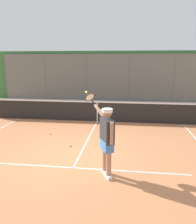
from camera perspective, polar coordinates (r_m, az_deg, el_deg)
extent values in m
plane|color=#C67A4C|center=(7.06, -4.72, -11.01)|extent=(60.00, 60.00, 0.00)
cube|color=white|center=(6.38, -6.22, -13.75)|extent=(6.19, 0.05, 0.01)
cube|color=white|center=(8.58, -2.37, -6.54)|extent=(0.05, 4.88, 0.01)
cylinder|color=slate|center=(15.85, 18.61, 7.82)|extent=(0.07, 0.07, 3.29)
cylinder|color=slate|center=(15.57, 7.81, 8.29)|extent=(0.07, 0.07, 3.29)
cylinder|color=slate|center=(15.83, -3.01, 8.46)|extent=(0.07, 0.07, 3.29)
cylinder|color=slate|center=(16.62, -13.15, 8.36)|extent=(0.07, 0.07, 3.29)
cylinder|color=slate|center=(17.86, -22.11, 8.05)|extent=(0.07, 0.07, 3.29)
cylinder|color=slate|center=(15.59, 2.41, 14.29)|extent=(14.71, 0.05, 0.05)
cube|color=slate|center=(15.63, 2.36, 8.41)|extent=(14.71, 0.02, 3.29)
cube|color=#387A3D|center=(16.27, 2.57, 8.93)|extent=(17.71, 0.90, 3.48)
cube|color=silver|center=(15.65, 2.24, 2.63)|extent=(15.71, 0.18, 0.15)
cube|color=black|center=(10.77, -0.18, 0.01)|extent=(10.09, 0.02, 0.91)
cube|color=white|center=(10.68, -0.18, 2.52)|extent=(10.09, 0.04, 0.05)
cube|color=white|center=(10.77, -0.18, 0.01)|extent=(0.05, 0.04, 0.91)
cube|color=silver|center=(5.85, 2.67, -15.84)|extent=(0.21, 0.28, 0.09)
cylinder|color=#A87A5B|center=(5.64, 2.71, -11.85)|extent=(0.13, 0.13, 0.81)
cube|color=silver|center=(6.07, 1.72, -14.68)|extent=(0.21, 0.28, 0.09)
cylinder|color=#A87A5B|center=(5.88, 1.75, -10.80)|extent=(0.13, 0.13, 0.81)
cube|color=#3D7AC6|center=(5.64, 2.25, -8.32)|extent=(0.38, 0.48, 0.26)
cube|color=#2D2D33|center=(5.51, 2.29, -4.72)|extent=(0.40, 0.54, 0.58)
cylinder|color=#A87A5B|center=(5.24, 3.45, -5.42)|extent=(0.08, 0.08, 0.54)
cylinder|color=#A87A5B|center=(5.81, 0.27, 0.37)|extent=(0.33, 0.35, 0.30)
sphere|color=#A87A5B|center=(5.40, 2.33, -0.23)|extent=(0.22, 0.22, 0.22)
cylinder|color=white|center=(5.38, 2.33, 0.40)|extent=(0.34, 0.34, 0.08)
cube|color=white|center=(5.50, 1.88, 0.33)|extent=(0.26, 0.26, 0.02)
cylinder|color=black|center=(5.98, -1.10, 2.32)|extent=(0.14, 0.15, 0.13)
torus|color=black|center=(6.12, -2.09, 3.73)|extent=(0.34, 0.33, 0.26)
cylinder|color=silver|center=(6.12, -2.09, 3.73)|extent=(0.28, 0.27, 0.21)
sphere|color=#D6E042|center=(6.25, -2.99, 5.02)|extent=(0.07, 0.07, 0.07)
sphere|color=#C1D138|center=(9.16, -11.92, -5.35)|extent=(0.07, 0.07, 0.07)
sphere|color=#CCDB33|center=(7.83, -7.03, -8.34)|extent=(0.07, 0.07, 0.07)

